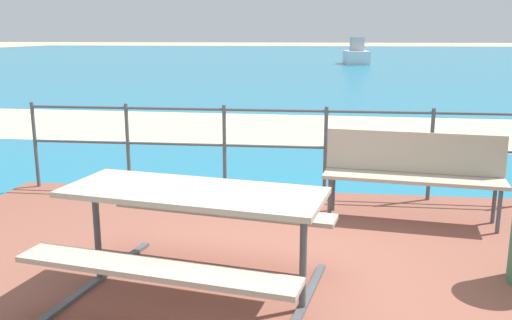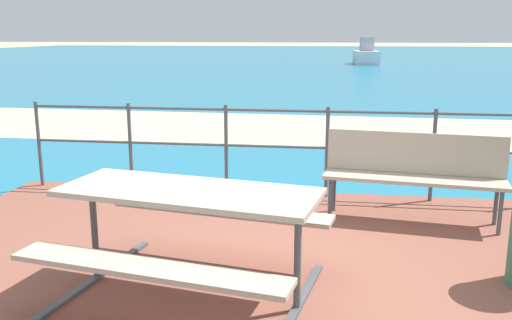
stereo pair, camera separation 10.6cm
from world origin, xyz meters
TOP-DOWN VIEW (x-y plane):
  - ground_plane at (0.00, 0.00)m, footprint 240.00×240.00m
  - patio_paving at (0.00, 0.00)m, footprint 6.40×5.20m
  - sea_water at (0.00, 40.00)m, footprint 90.00×90.00m
  - beach_strip at (0.00, 7.39)m, footprint 54.09×5.50m
  - picnic_table at (-0.35, -0.18)m, footprint 2.07×1.78m
  - park_bench at (1.47, 1.74)m, footprint 1.81×0.64m
  - railing_fence at (0.00, 2.44)m, footprint 5.94×0.04m
  - boat_mid at (2.62, 32.77)m, footprint 1.62×3.68m

SIDE VIEW (x-z plane):
  - ground_plane at x=0.00m, z-range 0.00..0.00m
  - sea_water at x=0.00m, z-range 0.00..0.01m
  - beach_strip at x=0.00m, z-range 0.00..0.01m
  - patio_paving at x=0.00m, z-range 0.00..0.06m
  - boat_mid at x=2.62m, z-range -0.31..1.38m
  - park_bench at x=1.47m, z-range 0.16..1.04m
  - picnic_table at x=-0.35m, z-range 0.26..1.06m
  - railing_fence at x=0.00m, z-range 0.19..1.25m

